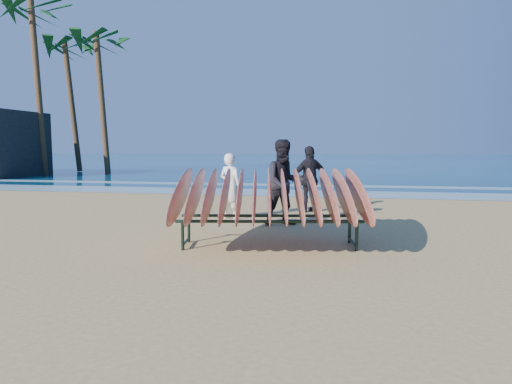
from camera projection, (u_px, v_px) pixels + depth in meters
ground at (247, 254)px, 7.51m from camera, size 120.00×120.00×0.00m
ocean at (333, 160)px, 61.21m from camera, size 160.00×160.00×0.00m
foam_near at (303, 193)px, 17.27m from camera, size 160.00×160.00×0.00m
foam_far at (310, 185)px, 20.69m from camera, size 160.00×160.00×0.00m
surfboard_rack at (269, 195)px, 7.99m from camera, size 3.60×3.24×1.51m
person_white at (230, 186)px, 11.11m from camera, size 0.68×0.57×1.61m
person_dark_a at (285, 183)px, 10.17m from camera, size 1.16×1.07×1.92m
person_dark_b at (310, 179)px, 12.26m from camera, size 1.12×0.91×1.78m
palm_left at (35, 14)px, 26.76m from camera, size 5.20×5.20×10.44m
palm_mid at (100, 44)px, 27.88m from camera, size 5.20×5.20×8.89m
palm_right at (70, 51)px, 30.85m from camera, size 5.20×5.20×9.12m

